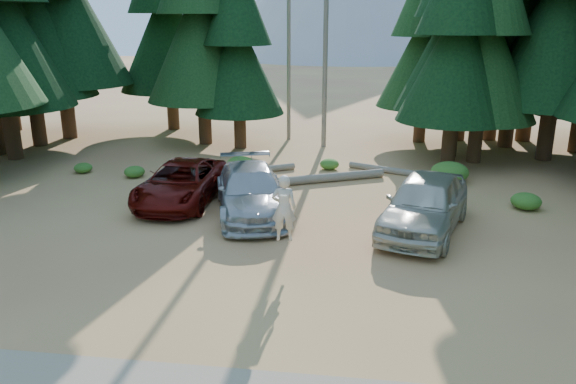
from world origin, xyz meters
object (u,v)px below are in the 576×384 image
at_px(silver_minivan_center, 251,191).
at_px(silver_minivan_right, 425,204).
at_px(red_pickup, 181,182).
at_px(log_left, 252,171).
at_px(log_mid, 384,169).
at_px(frisbee_player, 284,208).
at_px(log_right, 320,178).

xyz_separation_m(silver_minivan_center, silver_minivan_right, (5.60, -0.90, 0.11)).
height_order(red_pickup, log_left, red_pickup).
bearing_deg(silver_minivan_right, log_mid, 115.94).
bearing_deg(silver_minivan_center, frisbee_player, -82.27).
bearing_deg(log_right, silver_minivan_center, -142.14).
bearing_deg(log_right, frisbee_player, -117.83).
distance_m(frisbee_player, log_left, 9.15).
height_order(frisbee_player, log_left, frisbee_player).
bearing_deg(frisbee_player, silver_minivan_right, -146.36).
bearing_deg(log_mid, frisbee_player, -82.33).
relative_size(frisbee_player, log_left, 0.46).
xyz_separation_m(silver_minivan_right, frisbee_player, (-3.94, -2.89, 0.66)).
xyz_separation_m(silver_minivan_center, log_right, (2.01, 3.96, -0.61)).
height_order(silver_minivan_right, frisbee_player, frisbee_player).
height_order(frisbee_player, log_mid, frisbee_player).
height_order(frisbee_player, log_right, frisbee_player).
relative_size(silver_minivan_right, frisbee_player, 2.89).
xyz_separation_m(red_pickup, log_left, (1.75, 4.00, -0.58)).
height_order(silver_minivan_center, log_right, silver_minivan_center).
bearing_deg(silver_minivan_right, silver_minivan_center, -171.61).
relative_size(silver_minivan_right, log_left, 1.34).
xyz_separation_m(silver_minivan_center, frisbee_player, (1.65, -3.79, 0.77)).
bearing_deg(silver_minivan_center, silver_minivan_right, -25.02).
xyz_separation_m(silver_minivan_center, log_left, (-0.94, 4.88, -0.64)).
distance_m(log_left, log_mid, 5.62).
xyz_separation_m(silver_minivan_right, log_left, (-6.54, 5.78, -0.75)).
relative_size(frisbee_player, log_right, 0.33).
distance_m(red_pickup, log_left, 4.40).
bearing_deg(log_left, log_mid, -21.04).
distance_m(silver_minivan_center, log_right, 4.48).
distance_m(frisbee_player, log_mid, 10.18).
bearing_deg(log_mid, silver_minivan_center, -103.50).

